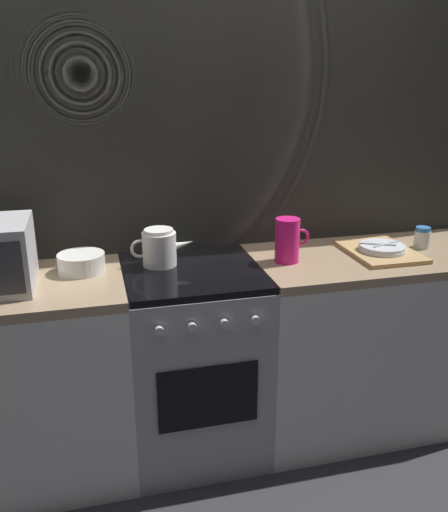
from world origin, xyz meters
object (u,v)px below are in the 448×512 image
(dish_pile, at_px, (381,250))
(pitcher, at_px, (288,240))
(kettle, at_px, (160,248))
(mixing_bowl, at_px, (81,263))
(stove_unit, at_px, (194,361))
(spice_jar, at_px, (422,238))

(dish_pile, bearing_deg, pitcher, 179.92)
(kettle, bearing_deg, dish_pile, -5.33)
(kettle, bearing_deg, mixing_bowl, 179.78)
(stove_unit, xyz_separation_m, dish_pile, (0.91, -0.00, 0.47))
(spice_jar, bearing_deg, mixing_bowl, 177.73)
(stove_unit, xyz_separation_m, spice_jar, (1.15, 0.03, 0.50))
(stove_unit, height_order, spice_jar, spice_jar)
(kettle, distance_m, mixing_bowl, 0.34)
(pitcher, bearing_deg, kettle, 170.38)
(mixing_bowl, distance_m, pitcher, 0.91)
(stove_unit, height_order, dish_pile, dish_pile)
(kettle, bearing_deg, spice_jar, -2.81)
(mixing_bowl, xyz_separation_m, spice_jar, (1.61, -0.06, 0.01))
(kettle, height_order, spice_jar, kettle)
(pitcher, height_order, dish_pile, pitcher)
(stove_unit, height_order, mixing_bowl, mixing_bowl)
(spice_jar, bearing_deg, dish_pile, -171.98)
(pitcher, xyz_separation_m, dish_pile, (0.47, -0.00, -0.08))
(kettle, xyz_separation_m, dish_pile, (1.03, -0.10, -0.06))
(kettle, relative_size, dish_pile, 0.71)
(pitcher, bearing_deg, dish_pile, -0.08)
(mixing_bowl, bearing_deg, pitcher, -6.14)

